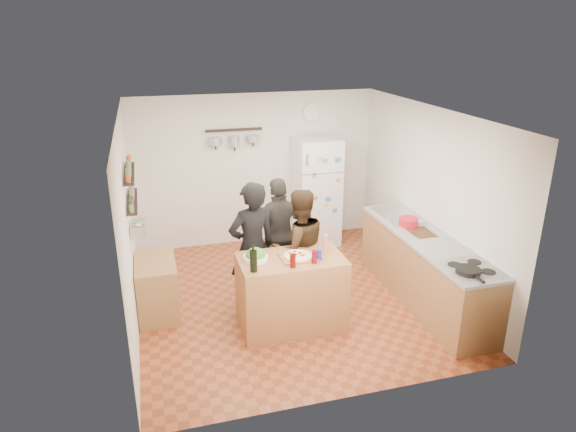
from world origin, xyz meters
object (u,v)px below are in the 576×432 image
object	(u,v)px
salad_bowl	(256,258)
skillet	(468,271)
prep_island	(291,292)
wall_clock	(311,113)
wine_bottle	(254,261)
counter_run	(424,270)
pepper_mill	(326,245)
person_center	(299,249)
person_left	(252,248)
side_table	(157,288)
person_back	(280,234)
salt_canister	(319,254)
red_bowl	(408,222)
fridge	(316,191)

from	to	relation	value
salad_bowl	skillet	world-z (taller)	skillet
prep_island	wall_clock	distance (m)	3.41
wine_bottle	counter_run	xyz separation A→B (m)	(2.37, 0.33, -0.59)
wall_clock	pepper_mill	bearing A→B (deg)	-104.07
prep_island	person_center	xyz separation A→B (m)	(0.24, 0.47, 0.34)
person_left	wall_clock	world-z (taller)	wall_clock
person_center	side_table	distance (m)	1.87
person_back	skillet	bearing A→B (deg)	126.80
salad_bowl	salt_canister	xyz separation A→B (m)	(0.72, -0.17, 0.03)
wine_bottle	counter_run	distance (m)	2.47
skillet	side_table	size ratio (longest dim) A/B	0.35
wine_bottle	pepper_mill	distance (m)	0.99
person_left	side_table	bearing A→B (deg)	-22.17
person_center	skillet	size ratio (longest dim) A/B	5.76
side_table	red_bowl	bearing A→B (deg)	-2.87
counter_run	side_table	xyz separation A→B (m)	(-3.44, 0.60, -0.09)
red_bowl	fridge	size ratio (longest dim) A/B	0.15
counter_run	skillet	xyz separation A→B (m)	(-0.10, -1.03, 0.50)
salad_bowl	person_center	xyz separation A→B (m)	(0.66, 0.42, -0.14)
prep_island	pepper_mill	size ratio (longest dim) A/B	6.63
salt_canister	person_back	distance (m)	1.16
person_center	wine_bottle	bearing A→B (deg)	36.28
salad_bowl	person_back	xyz separation A→B (m)	(0.55, 0.97, -0.14)
salad_bowl	pepper_mill	distance (m)	0.87
wall_clock	salad_bowl	bearing A→B (deg)	-119.85
counter_run	red_bowl	bearing A→B (deg)	96.57
salt_canister	skillet	world-z (taller)	salt_canister
person_left	counter_run	xyz separation A→B (m)	(2.23, -0.41, -0.41)
wall_clock	side_table	size ratio (longest dim) A/B	0.37
fridge	person_center	bearing A→B (deg)	-114.64
wine_bottle	person_center	size ratio (longest dim) A/B	0.16
wine_bottle	salt_canister	distance (m)	0.81
pepper_mill	side_table	size ratio (longest dim) A/B	0.24
prep_island	salt_canister	xyz separation A→B (m)	(0.30, -0.12, 0.52)
red_bowl	fridge	world-z (taller)	fridge
salad_bowl	person_left	distance (m)	0.48
person_left	person_back	xyz separation A→B (m)	(0.49, 0.49, -0.07)
salad_bowl	red_bowl	bearing A→B (deg)	12.43
salt_canister	person_back	size ratio (longest dim) A/B	0.08
person_center	fridge	bearing A→B (deg)	-121.68
salt_canister	person_center	bearing A→B (deg)	96.18
salad_bowl	counter_run	world-z (taller)	salad_bowl
person_left	red_bowl	world-z (taller)	person_left
prep_island	fridge	xyz separation A→B (m)	(1.12, 2.41, 0.45)
prep_island	wall_clock	xyz separation A→B (m)	(1.12, 2.74, 1.69)
person_left	side_table	world-z (taller)	person_left
counter_run	side_table	size ratio (longest dim) A/B	3.29
prep_island	counter_run	size ratio (longest dim) A/B	0.48
person_left	salt_canister	bearing A→B (deg)	122.42
wall_clock	person_back	bearing A→B (deg)	-120.02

